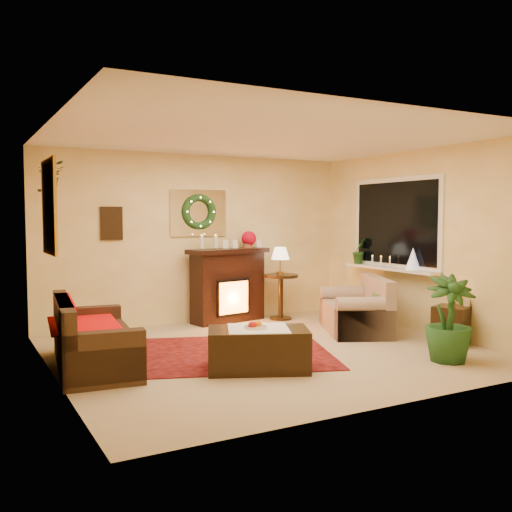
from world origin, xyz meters
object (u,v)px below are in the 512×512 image
sofa (95,328)px  end_table_square (451,324)px  loveseat (355,303)px  side_table_round (281,299)px  coffee_table (258,351)px  fireplace (228,287)px

sofa → end_table_square: sofa is taller
end_table_square → loveseat: bearing=115.7°
end_table_square → side_table_round: bearing=111.6°
side_table_round → coffee_table: (-1.76, -2.50, -0.12)m
sofa → fireplace: 3.02m
fireplace → coffee_table: (-0.93, -2.72, -0.34)m
loveseat → sofa: bearing=-152.5°
fireplace → coffee_table: 2.90m
loveseat → side_table_round: size_ratio=1.88×
side_table_round → coffee_table: side_table_round is taller
fireplace → end_table_square: size_ratio=2.37×
fireplace → side_table_round: 0.89m
end_table_square → fireplace: bearing=123.4°
sofa → end_table_square: (4.30, -1.04, -0.16)m
end_table_square → coffee_table: size_ratio=0.46×
loveseat → coffee_table: (-2.20, -1.14, -0.21)m
fireplace → end_table_square: 3.38m
fireplace → side_table_round: bearing=-25.7°
fireplace → coffee_table: fireplace is taller
coffee_table → loveseat: bearing=51.2°
sofa → loveseat: loveseat is taller
sofa → end_table_square: bearing=-7.2°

